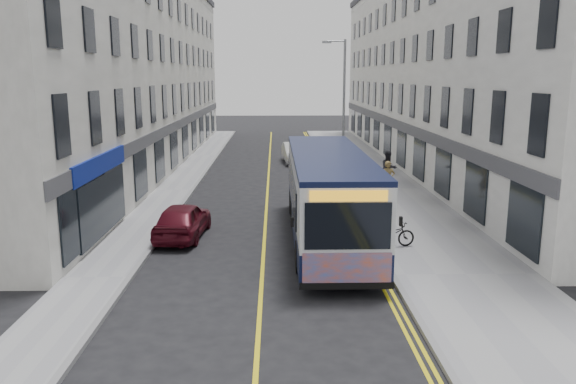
{
  "coord_description": "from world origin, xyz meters",
  "views": [
    {
      "loc": [
        0.43,
        -17.39,
        6.08
      ],
      "look_at": [
        0.92,
        4.12,
        1.6
      ],
      "focal_mm": 35.0,
      "sensor_mm": 36.0,
      "label": 1
    }
  ],
  "objects_px": {
    "streetlamp": "(342,107)",
    "city_bus": "(328,193)",
    "car_white": "(295,153)",
    "car_maroon": "(183,220)",
    "pedestrian_near": "(388,179)",
    "pedestrian_far": "(389,169)",
    "bicycle": "(390,234)"
  },
  "relations": [
    {
      "from": "pedestrian_far",
      "to": "car_maroon",
      "type": "xyz_separation_m",
      "value": [
        -9.71,
        -9.29,
        -0.4
      ]
    },
    {
      "from": "pedestrian_near",
      "to": "pedestrian_far",
      "type": "distance_m",
      "value": 2.97
    },
    {
      "from": "pedestrian_near",
      "to": "car_maroon",
      "type": "xyz_separation_m",
      "value": [
        -9.11,
        -6.38,
        -0.35
      ]
    },
    {
      "from": "city_bus",
      "to": "car_white",
      "type": "height_order",
      "value": "city_bus"
    },
    {
      "from": "city_bus",
      "to": "pedestrian_far",
      "type": "distance_m",
      "value": 10.75
    },
    {
      "from": "city_bus",
      "to": "pedestrian_near",
      "type": "xyz_separation_m",
      "value": [
        3.64,
        6.95,
        -0.78
      ]
    },
    {
      "from": "streetlamp",
      "to": "bicycle",
      "type": "relative_size",
      "value": 4.54
    },
    {
      "from": "streetlamp",
      "to": "pedestrian_near",
      "type": "height_order",
      "value": "streetlamp"
    },
    {
      "from": "pedestrian_near",
      "to": "car_maroon",
      "type": "distance_m",
      "value": 11.13
    },
    {
      "from": "pedestrian_far",
      "to": "car_maroon",
      "type": "height_order",
      "value": "pedestrian_far"
    },
    {
      "from": "bicycle",
      "to": "pedestrian_far",
      "type": "distance_m",
      "value": 11.29
    },
    {
      "from": "streetlamp",
      "to": "bicycle",
      "type": "bearing_deg",
      "value": -88.58
    },
    {
      "from": "pedestrian_near",
      "to": "car_white",
      "type": "bearing_deg",
      "value": 107.33
    },
    {
      "from": "pedestrian_near",
      "to": "car_maroon",
      "type": "bearing_deg",
      "value": -146.49
    },
    {
      "from": "city_bus",
      "to": "pedestrian_far",
      "type": "relative_size",
      "value": 5.93
    },
    {
      "from": "pedestrian_far",
      "to": "city_bus",
      "type": "bearing_deg",
      "value": -125.92
    },
    {
      "from": "streetlamp",
      "to": "city_bus",
      "type": "relative_size",
      "value": 0.7
    },
    {
      "from": "bicycle",
      "to": "pedestrian_far",
      "type": "bearing_deg",
      "value": -19.9
    },
    {
      "from": "streetlamp",
      "to": "pedestrian_near",
      "type": "bearing_deg",
      "value": -66.67
    },
    {
      "from": "streetlamp",
      "to": "bicycle",
      "type": "height_order",
      "value": "streetlamp"
    },
    {
      "from": "city_bus",
      "to": "pedestrian_far",
      "type": "xyz_separation_m",
      "value": [
        4.24,
        9.86,
        -0.73
      ]
    },
    {
      "from": "car_white",
      "to": "car_maroon",
      "type": "relative_size",
      "value": 1.06
    },
    {
      "from": "city_bus",
      "to": "car_white",
      "type": "bearing_deg",
      "value": 91.67
    },
    {
      "from": "car_white",
      "to": "car_maroon",
      "type": "xyz_separation_m",
      "value": [
        -4.91,
        -18.71,
        -0.02
      ]
    },
    {
      "from": "pedestrian_near",
      "to": "pedestrian_far",
      "type": "relative_size",
      "value": 0.95
    },
    {
      "from": "bicycle",
      "to": "streetlamp",
      "type": "bearing_deg",
      "value": -7.62
    },
    {
      "from": "city_bus",
      "to": "car_white",
      "type": "relative_size",
      "value": 2.69
    },
    {
      "from": "streetlamp",
      "to": "car_maroon",
      "type": "height_order",
      "value": "streetlamp"
    },
    {
      "from": "streetlamp",
      "to": "bicycle",
      "type": "xyz_separation_m",
      "value": [
        0.31,
        -12.42,
        -3.8
      ]
    },
    {
      "from": "pedestrian_near",
      "to": "pedestrian_far",
      "type": "xyz_separation_m",
      "value": [
        0.6,
        2.91,
        0.05
      ]
    },
    {
      "from": "bicycle",
      "to": "car_maroon",
      "type": "relative_size",
      "value": 0.44
    },
    {
      "from": "bicycle",
      "to": "pedestrian_near",
      "type": "xyz_separation_m",
      "value": [
        1.52,
        8.17,
        0.45
      ]
    }
  ]
}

